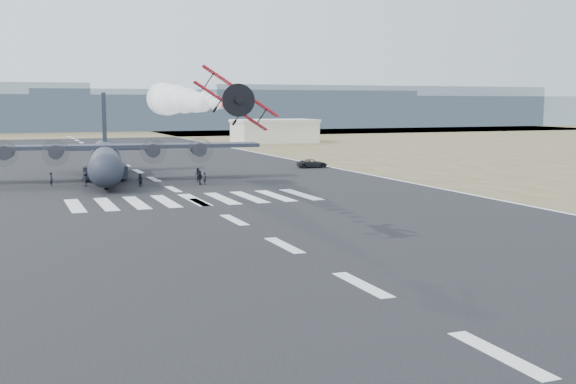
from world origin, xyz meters
TOP-DOWN VIEW (x-y plane):
  - ground at (0.00, 0.00)m, footprint 500.00×500.00m
  - scrub_far at (0.00, 230.00)m, footprint 500.00×80.00m
  - runway_markings at (0.00, 60.00)m, footprint 60.00×260.00m
  - ridge_seg_d at (0.00, 260.00)m, footprint 150.00×50.00m
  - ridge_seg_e at (65.00, 260.00)m, footprint 150.00×50.00m
  - ridge_seg_f at (130.00, 260.00)m, footprint 150.00×50.00m
  - ridge_seg_g at (195.00, 260.00)m, footprint 150.00×50.00m
  - hangar_right at (46.00, 150.00)m, footprint 20.50×12.50m
  - aerobatic_biplane at (-3.46, 24.69)m, footprint 5.18×5.50m
  - smoke_trail at (-1.02, 55.08)m, footprint 5.10×37.60m
  - transport_aircraft at (-5.94, 73.82)m, footprint 39.94×32.78m
  - support_vehicle at (26.37, 80.10)m, footprint 4.88×2.52m
  - crew_a at (4.72, 63.43)m, footprint 0.58×0.66m
  - crew_b at (-3.16, 64.00)m, footprint 0.83×0.89m
  - crew_c at (-9.25, 66.75)m, footprint 1.23×0.90m
  - crew_d at (4.11, 63.55)m, footprint 1.10×1.09m
  - crew_e at (-7.71, 67.69)m, footprint 0.91×0.82m
  - crew_f at (-5.82, 70.55)m, footprint 1.79×0.74m
  - crew_g at (-13.09, 68.57)m, footprint 0.60×0.69m
  - crew_h at (4.72, 66.91)m, footprint 0.83×0.99m

SIDE VIEW (x-z plane):
  - ground at x=0.00m, z-range 0.00..0.00m
  - scrub_far at x=0.00m, z-range 0.00..0.00m
  - runway_markings at x=0.00m, z-range 0.00..0.01m
  - support_vehicle at x=26.37m, z-range 0.00..1.32m
  - crew_a at x=4.72m, z-range 0.00..1.56m
  - crew_b at x=-3.16m, z-range 0.00..1.56m
  - crew_e at x=-7.71m, z-range 0.00..1.58m
  - crew_g at x=-13.09m, z-range 0.00..1.68m
  - crew_c at x=-9.25m, z-range 0.00..1.73m
  - crew_h at x=4.72m, z-range 0.00..1.74m
  - crew_d at x=4.11m, z-range 0.00..1.75m
  - crew_f at x=-5.82m, z-range 0.00..1.88m
  - transport_aircraft at x=-5.94m, z-range -2.79..8.73m
  - hangar_right at x=46.00m, z-range 0.06..5.96m
  - ridge_seg_d at x=0.00m, z-range 0.00..13.00m
  - ridge_seg_g at x=195.00m, z-range 0.00..13.00m
  - ridge_seg_e at x=65.00m, z-range 0.00..15.00m
  - ridge_seg_f at x=130.00m, z-range 0.00..17.00m
  - aerobatic_biplane at x=-3.46m, z-range 7.84..12.45m
  - smoke_trail at x=-1.02m, z-range 8.51..12.35m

